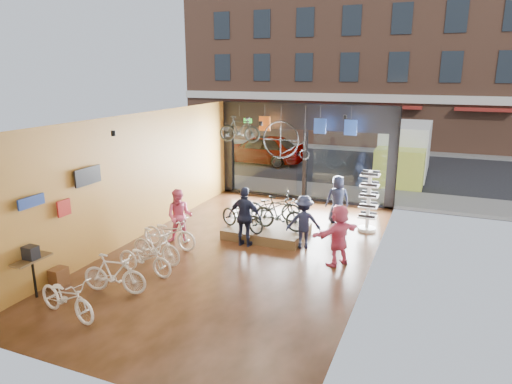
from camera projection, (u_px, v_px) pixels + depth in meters
The scene contains 34 objects.
ground_plane at pixel (244, 253), 13.03m from camera, with size 7.00×12.00×0.04m, color black.
ceiling at pixel (243, 117), 12.04m from camera, with size 7.00×12.00×0.04m, color black.
wall_left at pixel (138, 177), 13.83m from camera, with size 0.04×12.00×3.80m, color #B48829.
wall_right at pixel (374, 201), 11.24m from camera, with size 0.04×12.00×3.80m, color beige.
wall_back at pixel (88, 276), 7.16m from camera, with size 7.00×0.04×3.80m, color beige.
storefront at pixel (305, 152), 17.89m from camera, with size 7.00×0.26×3.80m, color black, non-canonical shape.
exit_sign at pixel (248, 121), 18.37m from camera, with size 0.35×0.06×0.18m, color #198C26.
street_road at pixel (348, 160), 26.43m from camera, with size 30.00×18.00×0.02m, color black.
sidewalk_near at pixel (312, 190), 19.44m from camera, with size 30.00×2.40×0.12m, color slate.
sidewalk_far at pixel (361, 148), 29.98m from camera, with size 30.00×2.00×0.12m, color slate.
opposite_building at pixel (373, 39), 30.41m from camera, with size 26.00×5.00×14.00m, color brown.
street_car at pixel (261, 149), 25.11m from camera, with size 1.94×4.82×1.64m, color gray.
box_truck at pixel (404, 153), 21.30m from camera, with size 2.14×6.42×2.53m, color silver, non-canonical shape.
floor_bike_0 at pixel (67, 297), 9.51m from camera, with size 0.59×1.71×0.90m, color beige.
floor_bike_1 at pixel (114, 274), 10.54m from camera, with size 0.44×1.57×0.94m, color beige.
floor_bike_2 at pixel (145, 258), 11.52m from camera, with size 0.57×1.63×0.85m, color beige.
floor_bike_3 at pixel (156, 246), 12.17m from camera, with size 0.45×1.59×0.95m, color beige.
floor_bike_4 at pixel (169, 233), 13.21m from camera, with size 0.62×1.78×0.93m, color beige.
display_platform at pixel (267, 231), 14.27m from camera, with size 2.40×1.80×0.30m, color #4F341C.
display_bike_left at pixel (242, 215), 13.85m from camera, with size 0.60×1.73×0.91m, color black.
display_bike_mid at pixel (280, 214), 13.83m from camera, with size 0.48×1.72×1.03m, color black.
display_bike_right at pixel (272, 207), 14.65m from camera, with size 0.64×1.83×0.96m, color black.
customer_1 at pixel (180, 216), 13.53m from camera, with size 0.80×0.62×1.65m, color #CC4C72.
customer_2 at pixel (245, 217), 13.29m from camera, with size 1.04×0.43×1.78m, color #161C33.
customer_3 at pixel (304, 222), 13.16m from camera, with size 1.01×0.58×1.56m, color #161C33.
customer_4 at pixel (338, 199), 15.39m from camera, with size 0.79×0.52×1.62m, color #161C33.
customer_5 at pixel (339, 235), 11.99m from camera, with size 1.54×0.49×1.67m, color #CC4C72.
sunglasses_rack at pixel (369, 201), 14.52m from camera, with size 0.58×0.48×1.98m, color white, non-canonical shape.
wall_merch at pixel (54, 233), 10.80m from camera, with size 0.40×2.40×2.60m, color navy, non-canonical shape.
penny_farthing at pixel (288, 142), 16.63m from camera, with size 1.74×0.06×1.39m, color black, non-canonical shape.
hung_bike at pixel (239, 129), 16.76m from camera, with size 0.45×1.58×0.95m, color black.
jersey_left at pixel (265, 124), 17.40m from camera, with size 0.45×0.03×0.55m, color #CC5919.
jersey_mid at pixel (320, 126), 16.60m from camera, with size 0.45×0.03×0.55m, color #1E3F99.
jersey_right at pixel (351, 128), 16.19m from camera, with size 0.45×0.03×0.55m, color #1E3F99.
Camera 1 is at (4.94, -11.09, 5.03)m, focal length 32.00 mm.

